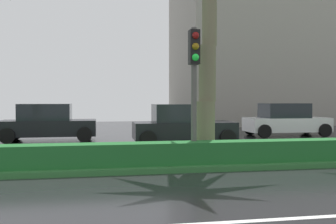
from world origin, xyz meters
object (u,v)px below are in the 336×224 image
at_px(car_in_traffic_leading, 48,123).
at_px(car_in_traffic_third, 286,120).
at_px(car_in_traffic_second, 183,125).
at_px(traffic_signal_median_right, 194,70).

height_order(car_in_traffic_leading, car_in_traffic_third, same).
xyz_separation_m(car_in_traffic_second, car_in_traffic_third, (6.17, 2.77, 0.00)).
distance_m(traffic_signal_median_right, car_in_traffic_second, 5.89).
height_order(car_in_traffic_second, car_in_traffic_third, same).
distance_m(traffic_signal_median_right, car_in_traffic_leading, 9.63).
bearing_deg(car_in_traffic_second, traffic_signal_median_right, -99.18).
xyz_separation_m(traffic_signal_median_right, car_in_traffic_third, (7.06, 8.26, -1.93)).
height_order(car_in_traffic_leading, car_in_traffic_second, same).
bearing_deg(car_in_traffic_third, car_in_traffic_second, -155.83).
xyz_separation_m(car_in_traffic_leading, car_in_traffic_third, (12.04, 0.26, 0.00)).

